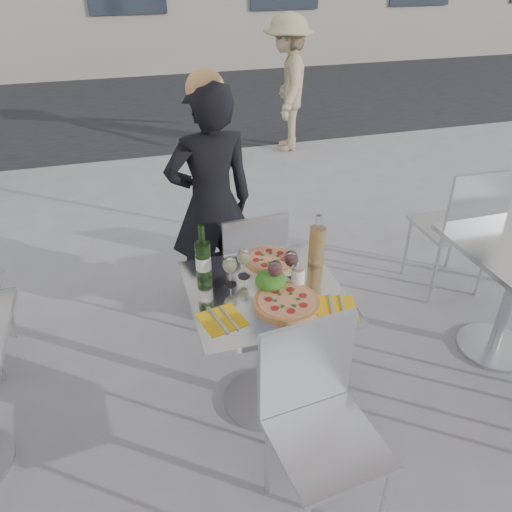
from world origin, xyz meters
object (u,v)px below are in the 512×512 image
object	(u,v)px
pedestrian_b	(287,84)
wineglass_red_b	(291,260)
main_table	(264,324)
napkin_right	(336,307)
woman_diner	(211,204)
wineglass_white_a	(230,266)
pizza_far	(270,261)
carafe	(317,246)
chair_far	(250,262)
napkin_left	(222,319)
salad_plate	(271,282)
chair_near	(317,411)
side_chair_rfar	(462,222)
wineglass_red_a	(275,270)
wine_bottle	(203,258)
pizza_near	(287,302)
wineglass_white_b	(244,257)
sugar_shaker	(298,276)

from	to	relation	value
pedestrian_b	wineglass_red_b	bearing A→B (deg)	-1.63
main_table	napkin_right	world-z (taller)	napkin_right
woman_diner	wineglass_white_a	distance (m)	0.87
wineglass_red_b	napkin_right	world-z (taller)	wineglass_red_b
pizza_far	carafe	size ratio (longest dim) A/B	1.05
chair_far	napkin_left	xyz separation A→B (m)	(-0.35, -0.79, 0.25)
salad_plate	wineglass_red_b	size ratio (longest dim) A/B	1.40
main_table	napkin_right	xyz separation A→B (m)	(0.27, -0.22, 0.21)
chair_near	side_chair_rfar	bearing A→B (deg)	31.82
napkin_right	wineglass_red_a	bearing A→B (deg)	152.27
chair_far	salad_plate	xyz separation A→B (m)	(-0.07, -0.62, 0.28)
pizza_far	wineglass_red_b	bearing A→B (deg)	-70.58
woman_diner	wine_bottle	xyz separation A→B (m)	(-0.20, -0.77, 0.10)
wineglass_red_b	carafe	bearing A→B (deg)	23.84
chair_far	woman_diner	xyz separation A→B (m)	(-0.16, 0.32, 0.26)
wineglass_white_a	pizza_near	bearing A→B (deg)	-46.33
wineglass_red_a	napkin_right	size ratio (longest dim) A/B	0.70
woman_diner	wineglass_white_b	xyz separation A→B (m)	(-0.00, -0.81, 0.09)
napkin_left	wineglass_white_a	bearing A→B (deg)	55.00
chair_far	salad_plate	bearing A→B (deg)	80.65
pizza_near	pizza_far	distance (m)	0.35
wineglass_white_a	napkin_left	distance (m)	0.29
pedestrian_b	salad_plate	xyz separation A→B (m)	(-1.42, -3.84, 0.01)
wine_bottle	wineglass_white_b	distance (m)	0.20
woman_diner	chair_near	bearing A→B (deg)	88.51
wineglass_red_a	side_chair_rfar	bearing A→B (deg)	22.00
chair_near	sugar_shaker	xyz separation A→B (m)	(0.12, 0.58, 0.26)
side_chair_rfar	pizza_near	distance (m)	1.69
wineglass_white_a	sugar_shaker	bearing A→B (deg)	-16.48
side_chair_rfar	pizza_near	size ratio (longest dim) A/B	3.20
chair_near	pizza_far	bearing A→B (deg)	80.22
wineglass_white_b	wine_bottle	bearing A→B (deg)	168.70
pedestrian_b	wineglass_white_a	bearing A→B (deg)	-5.68
side_chair_rfar	napkin_left	xyz separation A→B (m)	(-1.81, -0.77, 0.18)
carafe	wineglass_white_a	bearing A→B (deg)	-174.91
wineglass_white_a	wineglass_red_a	xyz separation A→B (m)	(0.19, -0.09, 0.00)
pizza_near	napkin_left	distance (m)	0.31
salad_plate	wineglass_white_a	bearing A→B (deg)	155.77
carafe	side_chair_rfar	bearing A→B (deg)	20.91
main_table	wine_bottle	world-z (taller)	wine_bottle
chair_far	wineglass_white_a	size ratio (longest dim) A/B	5.44
woman_diner	sugar_shaker	size ratio (longest dim) A/B	14.32
chair_far	carafe	world-z (taller)	carafe
chair_near	sugar_shaker	world-z (taller)	chair_near
pizza_far	napkin_left	world-z (taller)	pizza_far
pizza_far	wineglass_white_b	size ratio (longest dim) A/B	1.93
wineglass_white_b	wineglass_red_b	size ratio (longest dim) A/B	1.00
wine_bottle	carafe	xyz separation A→B (m)	(0.57, -0.05, 0.00)
woman_diner	pizza_near	size ratio (longest dim) A/B	5.06
main_table	pizza_far	size ratio (longest dim) A/B	2.46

